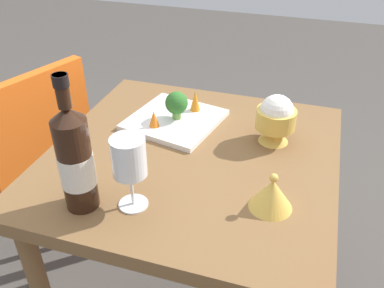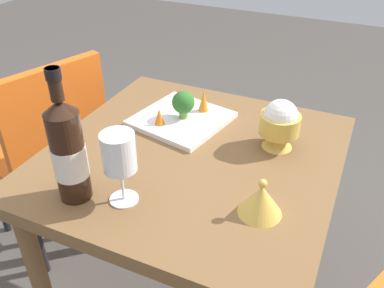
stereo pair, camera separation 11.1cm
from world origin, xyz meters
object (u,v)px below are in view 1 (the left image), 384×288
(serving_plate, at_px, (175,120))
(chair_by_wall, at_px, (34,151))
(carrot_garnish_left, at_px, (154,119))
(rice_bowl_lid, at_px, (272,194))
(rice_bowl, at_px, (276,118))
(wine_glass, at_px, (129,159))
(carrot_garnish_right, at_px, (195,100))
(broccoli_floret, at_px, (177,104))
(wine_bottle, at_px, (75,159))

(serving_plate, bearing_deg, chair_by_wall, 90.23)
(carrot_garnish_left, bearing_deg, serving_plate, -31.61)
(chair_by_wall, distance_m, rice_bowl_lid, 0.97)
(rice_bowl, height_order, serving_plate, rice_bowl)
(wine_glass, height_order, rice_bowl, wine_glass)
(rice_bowl_lid, bearing_deg, chair_by_wall, 71.68)
(rice_bowl_lid, xyz_separation_m, carrot_garnish_right, (0.36, 0.29, 0.01))
(carrot_garnish_left, bearing_deg, chair_by_wall, 83.01)
(carrot_garnish_right, bearing_deg, broccoli_floret, 150.44)
(wine_glass, distance_m, carrot_garnish_left, 0.34)
(chair_by_wall, xyz_separation_m, rice_bowl_lid, (-0.29, -0.89, 0.26))
(wine_bottle, distance_m, serving_plate, 0.44)
(wine_bottle, bearing_deg, carrot_garnish_left, -5.70)
(wine_bottle, bearing_deg, rice_bowl, -43.28)
(wine_glass, xyz_separation_m, broccoli_floret, (0.38, 0.03, -0.06))
(chair_by_wall, bearing_deg, rice_bowl, -71.89)
(chair_by_wall, xyz_separation_m, carrot_garnish_left, (-0.06, -0.51, 0.26))
(carrot_garnish_left, distance_m, carrot_garnish_right, 0.16)
(chair_by_wall, bearing_deg, carrot_garnish_right, -64.53)
(serving_plate, xyz_separation_m, carrot_garnish_right, (0.07, -0.04, 0.04))
(broccoli_floret, bearing_deg, carrot_garnish_right, -29.56)
(serving_plate, bearing_deg, rice_bowl_lid, -131.43)
(rice_bowl, xyz_separation_m, carrot_garnish_left, (-0.05, 0.34, -0.03))
(serving_plate, height_order, broccoli_floret, broccoli_floret)
(carrot_garnish_left, xyz_separation_m, carrot_garnish_right, (0.13, -0.09, 0.01))
(rice_bowl, xyz_separation_m, serving_plate, (0.02, 0.30, -0.07))
(rice_bowl_lid, height_order, serving_plate, rice_bowl_lid)
(chair_by_wall, relative_size, wine_bottle, 2.64)
(rice_bowl_lid, xyz_separation_m, carrot_garnish_left, (0.23, 0.38, 0.00))
(serving_plate, distance_m, carrot_garnish_right, 0.09)
(wine_bottle, bearing_deg, chair_by_wall, 49.04)
(wine_glass, xyz_separation_m, serving_plate, (0.38, 0.04, -0.12))
(broccoli_floret, distance_m, carrot_garnish_left, 0.08)
(rice_bowl_lid, relative_size, serving_plate, 0.34)
(rice_bowl_lid, bearing_deg, serving_plate, 48.57)
(carrot_garnish_left, relative_size, carrot_garnish_right, 0.75)
(wine_glass, height_order, carrot_garnish_right, wine_glass)
(rice_bowl_lid, height_order, carrot_garnish_right, rice_bowl_lid)
(wine_bottle, height_order, carrot_garnish_left, wine_bottle)
(rice_bowl_lid, height_order, broccoli_floret, broccoli_floret)
(wine_glass, distance_m, broccoli_floret, 0.39)
(broccoli_floret, relative_size, carrot_garnish_right, 1.28)
(wine_glass, bearing_deg, rice_bowl_lid, -73.77)
(rice_bowl, bearing_deg, broccoli_floret, 87.09)
(carrot_garnish_left, height_order, carrot_garnish_right, carrot_garnish_right)
(wine_bottle, relative_size, broccoli_floret, 3.75)
(rice_bowl_lid, relative_size, carrot_garnish_right, 1.50)
(rice_bowl_lid, bearing_deg, carrot_garnish_left, 58.40)
(serving_plate, bearing_deg, wine_glass, -174.73)
(rice_bowl, relative_size, carrot_garnish_right, 2.12)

